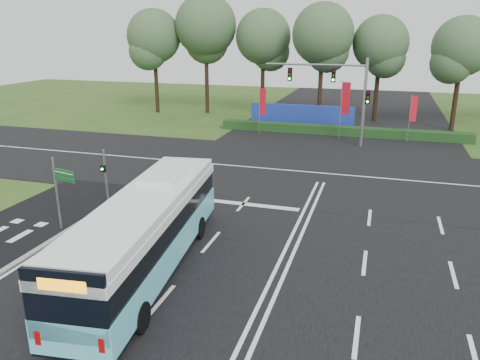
# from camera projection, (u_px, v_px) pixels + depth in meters

# --- Properties ---
(ground) EXTENTS (120.00, 120.00, 0.00)m
(ground) POSITION_uv_depth(u_px,v_px,m) (284.00, 253.00, 19.76)
(ground) COLOR #294F1A
(ground) RESTS_ON ground
(road_main) EXTENTS (20.00, 120.00, 0.04)m
(road_main) POSITION_uv_depth(u_px,v_px,m) (284.00, 252.00, 19.75)
(road_main) COLOR black
(road_main) RESTS_ON ground
(road_cross) EXTENTS (120.00, 14.00, 0.05)m
(road_cross) POSITION_uv_depth(u_px,v_px,m) (322.00, 173.00, 30.68)
(road_cross) COLOR black
(road_cross) RESTS_ON ground
(kerb_strip) EXTENTS (0.25, 18.00, 0.12)m
(kerb_strip) POSITION_uv_depth(u_px,v_px,m) (36.00, 251.00, 19.83)
(kerb_strip) COLOR gray
(kerb_strip) RESTS_ON ground
(city_bus) EXTENTS (3.81, 11.89, 3.35)m
(city_bus) POSITION_uv_depth(u_px,v_px,m) (147.00, 232.00, 17.71)
(city_bus) COLOR #5DC4D7
(city_bus) RESTS_ON ground
(pedestrian_signal) EXTENTS (0.25, 0.40, 3.09)m
(pedestrian_signal) POSITION_uv_depth(u_px,v_px,m) (105.00, 176.00, 24.56)
(pedestrian_signal) COLOR gray
(pedestrian_signal) RESTS_ON ground
(street_sign) EXTENTS (1.34, 0.40, 3.52)m
(street_sign) POSITION_uv_depth(u_px,v_px,m) (60.00, 185.00, 21.26)
(street_sign) COLOR gray
(street_sign) RESTS_ON ground
(banner_flag_left) EXTENTS (0.62, 0.17, 4.28)m
(banner_flag_left) POSITION_uv_depth(u_px,v_px,m) (262.00, 104.00, 41.07)
(banner_flag_left) COLOR gray
(banner_flag_left) RESTS_ON ground
(banner_flag_mid) EXTENTS (0.74, 0.14, 5.00)m
(banner_flag_mid) POSITION_uv_depth(u_px,v_px,m) (344.00, 102.00, 39.38)
(banner_flag_mid) COLOR gray
(banner_flag_mid) RESTS_ON ground
(banner_flag_right) EXTENTS (0.56, 0.23, 3.94)m
(banner_flag_right) POSITION_uv_depth(u_px,v_px,m) (413.00, 111.00, 38.76)
(banner_flag_right) COLOR gray
(banner_flag_right) RESTS_ON ground
(traffic_light_gantry) EXTENTS (8.41, 0.28, 7.00)m
(traffic_light_gantry) POSITION_uv_depth(u_px,v_px,m) (342.00, 88.00, 36.96)
(traffic_light_gantry) COLOR gray
(traffic_light_gantry) RESTS_ON ground
(hedge) EXTENTS (22.00, 1.20, 0.80)m
(hedge) POSITION_uv_depth(u_px,v_px,m) (341.00, 131.00, 41.95)
(hedge) COLOR #133616
(hedge) RESTS_ON ground
(blue_hoarding) EXTENTS (10.00, 0.30, 2.20)m
(blue_hoarding) POSITION_uv_depth(u_px,v_px,m) (302.00, 116.00, 45.13)
(blue_hoarding) COLOR navy
(blue_hoarding) RESTS_ON ground
(eucalyptus_row) EXTENTS (48.05, 8.63, 12.87)m
(eucalyptus_row) POSITION_uv_depth(u_px,v_px,m) (339.00, 36.00, 46.26)
(eucalyptus_row) COLOR black
(eucalyptus_row) RESTS_ON ground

